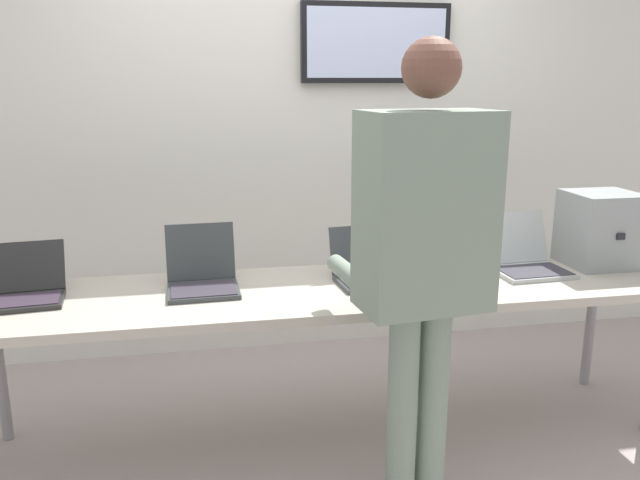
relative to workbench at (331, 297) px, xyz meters
The scene contains 9 objects.
ground 0.71m from the workbench, ahead, with size 8.00×8.00×0.04m, color #A79893.
back_wall 1.29m from the workbench, 89.49° to the left, with size 8.00×0.11×2.60m.
workbench is the anchor object (origin of this frame).
equipment_box 1.39m from the workbench, ahead, with size 0.32×0.32×0.36m.
laptop_station_0 1.33m from the workbench, behind, with size 0.41×0.36×0.22m.
laptop_station_1 0.57m from the workbench, behind, with size 0.31×0.33×0.27m.
laptop_station_2 0.23m from the workbench, 15.33° to the left, with size 0.37×0.32×0.24m.
laptop_station_3 0.98m from the workbench, ahead, with size 0.36×0.38×0.26m.
person 0.76m from the workbench, 72.74° to the right, with size 0.49×0.63×1.76m.
Camera 1 is at (-0.55, -2.63, 1.62)m, focal length 35.75 mm.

